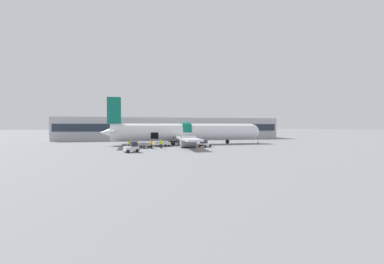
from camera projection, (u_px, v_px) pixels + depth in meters
name	position (u px, v px, depth m)	size (l,w,h in m)	color
ground_plane	(192.00, 146.00, 51.30)	(500.00, 500.00, 0.00)	slate
terminal_strip	(172.00, 128.00, 82.38)	(73.14, 13.85, 7.17)	#B2B2B7
airplane	(184.00, 132.00, 56.78)	(38.85, 32.01, 11.02)	silver
baggage_tug_lead	(205.00, 144.00, 50.03)	(3.18, 3.04, 1.46)	white
baggage_tug_mid	(132.00, 148.00, 39.94)	(2.74, 2.29, 1.79)	white
baggage_cart_loading	(145.00, 145.00, 48.34)	(3.63, 2.35, 0.99)	#999BA0
baggage_cart_queued	(163.00, 144.00, 50.74)	(4.13, 2.66, 1.03)	silver
ground_crew_loader_a	(151.00, 144.00, 46.23)	(0.55, 0.55, 1.71)	black
ground_crew_loader_b	(129.00, 144.00, 47.82)	(0.48, 0.52, 1.55)	#1E2338
ground_crew_driver	(161.00, 144.00, 46.78)	(0.63, 0.46, 1.81)	#1E2338
suitcase_on_tarmac_upright	(144.00, 147.00, 46.03)	(0.53, 0.30, 0.69)	#2D2D33
suitcase_on_tarmac_spare	(132.00, 147.00, 47.06)	(0.48, 0.22, 0.76)	black
safety_cone_nose	(258.00, 142.00, 60.58)	(0.48, 0.48, 0.80)	black
safety_cone_engine_left	(199.00, 150.00, 40.94)	(0.48, 0.48, 0.61)	black
safety_cone_wingtip	(198.00, 146.00, 49.75)	(0.46, 0.46, 0.61)	black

